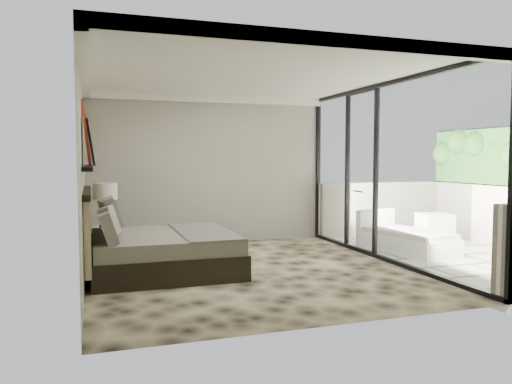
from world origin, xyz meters
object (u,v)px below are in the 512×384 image
object	(u,v)px
nightstand	(104,243)
lounger	(404,239)
table_lamp	(105,199)
ottoman	(435,228)
bed	(156,249)

from	to	relation	value
nightstand	lounger	xyz separation A→B (m)	(5.00, -0.98, -0.05)
table_lamp	ottoman	xyz separation A→B (m)	(6.02, -0.39, -0.69)
lounger	bed	bearing A→B (deg)	173.12
bed	table_lamp	distance (m)	1.52
bed	nightstand	bearing A→B (deg)	118.87
nightstand	bed	bearing A→B (deg)	-82.77
bed	nightstand	distance (m)	1.43
bed	ottoman	world-z (taller)	bed
bed	nightstand	world-z (taller)	bed
nightstand	table_lamp	xyz separation A→B (m)	(0.04, -0.02, 0.71)
bed	lounger	size ratio (longest dim) A/B	1.14
nightstand	table_lamp	bearing A→B (deg)	-52.57
table_lamp	ottoman	world-z (taller)	table_lamp
ottoman	bed	bearing A→B (deg)	-171.19
table_lamp	lounger	size ratio (longest dim) A/B	0.39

